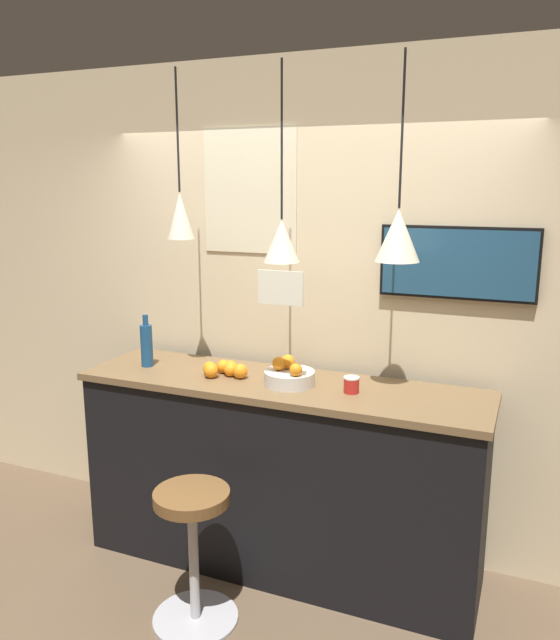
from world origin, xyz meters
The scene contains 14 objects.
ground_plane centered at (0.00, 0.00, 0.00)m, with size 14.00×14.00×0.00m, color brown.
back_wall centered at (0.00, 0.99, 1.45)m, with size 8.00×0.06×2.90m.
service_counter centered at (0.00, 0.58, 0.56)m, with size 2.29×0.61×1.12m.
bar_stool centered at (-0.21, -0.05, 0.47)m, with size 0.44×0.44×0.72m.
fruit_bowl centered at (0.06, 0.55, 1.17)m, with size 0.28×0.28×0.16m.
orange_pile centered at (-0.33, 0.56, 1.16)m, with size 0.27×0.20×0.09m.
juice_bottle centered at (-0.85, 0.55, 1.25)m, with size 0.07×0.07×0.32m.
spread_jar centered at (0.41, 0.55, 1.16)m, with size 0.08×0.08×0.09m.
pendant_lamp_left centered at (-0.62, 0.60, 2.02)m, with size 0.15×0.15×0.92m.
pendant_lamp_middle centered at (0.00, 0.60, 1.90)m, with size 0.19×0.19×1.03m.
pendant_lamp_right centered at (0.62, 0.60, 1.94)m, with size 0.22×0.22×0.99m.
mounted_tv centered at (0.87, 0.94, 1.77)m, with size 0.82×0.04×0.39m.
hanging_menu_board centered at (0.10, 0.35, 1.68)m, with size 0.24×0.01×0.17m.
wall_poster centered at (-0.36, 0.96, 2.15)m, with size 0.60×0.01×0.74m.
Camera 1 is at (1.27, -2.46, 2.19)m, focal length 35.00 mm.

